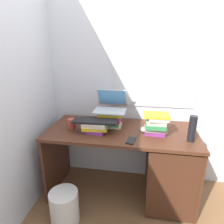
% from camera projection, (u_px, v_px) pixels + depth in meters
% --- Properties ---
extents(ground_plane, '(6.00, 6.00, 0.00)m').
position_uv_depth(ground_plane, '(120.00, 191.00, 2.15)').
color(ground_plane, brown).
extents(wall_back, '(6.00, 0.06, 2.60)m').
position_uv_depth(wall_back, '(127.00, 69.00, 2.08)').
color(wall_back, silver).
rests_on(wall_back, ground).
extents(wall_left, '(0.05, 6.00, 2.60)m').
position_uv_depth(wall_left, '(33.00, 71.00, 1.87)').
color(wall_left, silver).
rests_on(wall_left, ground).
extents(desk, '(1.46, 0.67, 0.75)m').
position_uv_depth(desk, '(158.00, 164.00, 1.93)').
color(desk, '#4C2819').
rests_on(desk, ground).
extents(book_stack_tall, '(0.25, 0.18, 0.16)m').
position_uv_depth(book_stack_tall, '(110.00, 119.00, 1.97)').
color(book_stack_tall, beige).
rests_on(book_stack_tall, desk).
extents(book_stack_keyboard_riser, '(0.25, 0.19, 0.10)m').
position_uv_depth(book_stack_keyboard_riser, '(96.00, 127.00, 1.84)').
color(book_stack_keyboard_riser, '#8C338C').
rests_on(book_stack_keyboard_riser, desk).
extents(book_stack_side, '(0.24, 0.19, 0.20)m').
position_uv_depth(book_stack_side, '(156.00, 124.00, 1.78)').
color(book_stack_side, '#8C338C').
rests_on(book_stack_side, desk).
extents(laptop, '(0.32, 0.32, 0.20)m').
position_uv_depth(laptop, '(111.00, 105.00, 1.99)').
color(laptop, '#B7BABF').
rests_on(laptop, book_stack_tall).
extents(keyboard, '(0.42, 0.15, 0.02)m').
position_uv_depth(keyboard, '(95.00, 121.00, 1.83)').
color(keyboard, black).
rests_on(keyboard, book_stack_keyboard_riser).
extents(computer_mouse, '(0.06, 0.10, 0.04)m').
position_uv_depth(computer_mouse, '(144.00, 129.00, 1.88)').
color(computer_mouse, '#A5A8AD').
rests_on(computer_mouse, desk).
extents(mug, '(0.11, 0.07, 0.10)m').
position_uv_depth(mug, '(72.00, 124.00, 1.93)').
color(mug, '#B23F33').
rests_on(mug, desk).
extents(water_bottle, '(0.07, 0.07, 0.23)m').
position_uv_depth(water_bottle, '(192.00, 129.00, 1.65)').
color(water_bottle, black).
rests_on(water_bottle, desk).
extents(cell_phone, '(0.09, 0.14, 0.01)m').
position_uv_depth(cell_phone, '(131.00, 140.00, 1.68)').
color(cell_phone, black).
rests_on(cell_phone, desk).
extents(wastebasket, '(0.26, 0.26, 0.32)m').
position_uv_depth(wastebasket, '(65.00, 207.00, 1.73)').
color(wastebasket, silver).
rests_on(wastebasket, ground).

